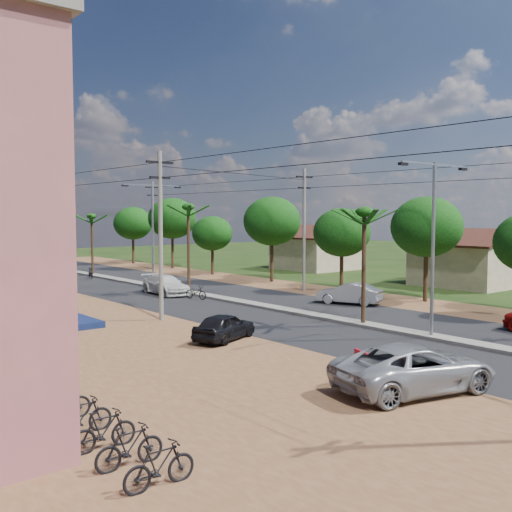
{
  "coord_description": "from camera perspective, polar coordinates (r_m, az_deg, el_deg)",
  "views": [
    {
      "loc": [
        -23.33,
        -15.62,
        5.68
      ],
      "look_at": [
        1.12,
        13.86,
        3.0
      ],
      "focal_mm": 42.0,
      "sensor_mm": 36.0,
      "label": 1
    }
  ],
  "objects": [
    {
      "name": "palm_median_near",
      "position": [
        30.48,
        10.29,
        3.67
      ],
      "size": [
        2.0,
        2.0,
        6.15
      ],
      "color": "black",
      "rests_on": "ground"
    },
    {
      "name": "utility_pole_w_b",
      "position": [
        32.1,
        -9.08,
        2.31
      ],
      "size": [
        1.6,
        0.24,
        9.0
      ],
      "color": "#605E56",
      "rests_on": "ground"
    },
    {
      "name": "streetlight_near",
      "position": [
        28.09,
        16.53,
        2.01
      ],
      "size": [
        5.1,
        0.18,
        8.0
      ],
      "color": "gray",
      "rests_on": "ground"
    },
    {
      "name": "roadside_sign",
      "position": [
        20.61,
        10.34,
        -10.5
      ],
      "size": [
        0.51,
        1.26,
        1.09
      ],
      "rotation": [
        0.0,
        0.0,
        -0.34
      ],
      "color": "maroon",
      "rests_on": "ground"
    },
    {
      "name": "house_east_near",
      "position": [
        50.45,
        19.68,
        0.03
      ],
      "size": [
        7.6,
        7.5,
        4.6
      ],
      "color": "#9B8469",
      "rests_on": "ground"
    },
    {
      "name": "car_parked_silver",
      "position": [
        19.99,
        14.88,
        -10.38
      ],
      "size": [
        5.91,
        3.78,
        1.52
      ],
      "primitive_type": "imported",
      "rotation": [
        0.0,
        0.0,
        1.32
      ],
      "color": "#919398",
      "rests_on": "ground"
    },
    {
      "name": "car_parked_dark",
      "position": [
        27.03,
        -3.03,
        -6.8
      ],
      "size": [
        3.91,
        2.7,
        1.24
      ],
      "primitive_type": "imported",
      "rotation": [
        0.0,
        0.0,
        1.95
      ],
      "color": "black",
      "rests_on": "ground"
    },
    {
      "name": "median",
      "position": [
        41.3,
        -4.88,
        -3.79
      ],
      "size": [
        1.0,
        90.0,
        0.18
      ],
      "primitive_type": "cube",
      "color": "#605E56",
      "rests_on": "ground"
    },
    {
      "name": "utility_pole_e_b",
      "position": [
        44.17,
        4.6,
        2.79
      ],
      "size": [
        1.6,
        0.24,
        9.0
      ],
      "color": "#605E56",
      "rests_on": "ground"
    },
    {
      "name": "tree_east_f",
      "position": [
        56.06,
        -4.19,
        2.16
      ],
      "size": [
        3.8,
        3.8,
        5.52
      ],
      "color": "black",
      "rests_on": "ground"
    },
    {
      "name": "moto_rider_west_b",
      "position": [
        54.38,
        -15.48,
        -1.6
      ],
      "size": [
        0.85,
        1.75,
        1.01
      ],
      "primitive_type": "imported",
      "rotation": [
        0.0,
        0.0,
        -0.23
      ],
      "color": "black",
      "rests_on": "ground"
    },
    {
      "name": "utility_pole_w_c",
      "position": [
        52.24,
        -21.48,
        2.71
      ],
      "size": [
        1.6,
        0.24,
        9.0
      ],
      "color": "#605E56",
      "rests_on": "ground"
    },
    {
      "name": "tree_east_h",
      "position": [
        69.83,
        -11.65,
        3.06
      ],
      "size": [
        4.4,
        4.4,
        6.52
      ],
      "color": "black",
      "rests_on": "ground"
    },
    {
      "name": "dirt_lot_west",
      "position": [
        25.68,
        -19.98,
        -8.98
      ],
      "size": [
        18.0,
        46.0,
        0.04
      ],
      "primitive_type": "cube",
      "color": "brown",
      "rests_on": "ground"
    },
    {
      "name": "car_white_far",
      "position": [
        42.65,
        -8.6,
        -2.78
      ],
      "size": [
        2.16,
        4.76,
        1.35
      ],
      "primitive_type": "imported",
      "rotation": [
        0.0,
        0.0,
        -0.06
      ],
      "color": "beige",
      "rests_on": "ground"
    },
    {
      "name": "streetlight_mid",
      "position": [
        46.85,
        -9.82,
        2.85
      ],
      "size": [
        5.1,
        0.18,
        8.0
      ],
      "color": "gray",
      "rests_on": "ground"
    },
    {
      "name": "palm_median_far",
      "position": [
        56.65,
        -15.38,
        3.44
      ],
      "size": [
        2.0,
        2.0,
        5.85
      ],
      "color": "black",
      "rests_on": "ground"
    },
    {
      "name": "house_east_far",
      "position": [
        62.28,
        5.78,
        0.96
      ],
      "size": [
        7.6,
        7.5,
        4.6
      ],
      "color": "#9B8469",
      "rests_on": "ground"
    },
    {
      "name": "utility_pole_e_c",
      "position": [
        61.86,
        -9.79,
        3.09
      ],
      "size": [
        1.6,
        0.24,
        9.0
      ],
      "color": "#605E56",
      "rests_on": "ground"
    },
    {
      "name": "car_silver_mid",
      "position": [
        38.11,
        8.85,
        -3.61
      ],
      "size": [
        2.84,
        4.27,
        1.33
      ],
      "primitive_type": "imported",
      "rotation": [
        0.0,
        0.0,
        3.53
      ],
      "color": "#919398",
      "rests_on": "ground"
    },
    {
      "name": "palm_median_mid",
      "position": [
        42.58,
        -6.47,
        4.27
      ],
      "size": [
        2.0,
        2.0,
        6.55
      ],
      "color": "black",
      "rests_on": "ground"
    },
    {
      "name": "dirt_shoulder_east",
      "position": [
        44.53,
        6.39,
        -3.33
      ],
      "size": [
        5.0,
        90.0,
        0.03
      ],
      "primitive_type": "cube",
      "color": "brown",
      "rests_on": "ground"
    },
    {
      "name": "tree_east_c",
      "position": [
        40.04,
        15.93,
        2.68
      ],
      "size": [
        4.6,
        4.6,
        6.83
      ],
      "color": "black",
      "rests_on": "ground"
    },
    {
      "name": "tree_east_g",
      "position": [
        63.03,
        -7.98,
        3.56
      ],
      "size": [
        5.0,
        5.0,
        7.38
      ],
      "color": "black",
      "rests_on": "ground"
    },
    {
      "name": "parked_scooter_row",
      "position": [
        18.22,
        -18.8,
        -12.73
      ],
      "size": [
        1.68,
        12.22,
        1.0
      ],
      "color": "black",
      "rests_on": "ground"
    },
    {
      "name": "streetlight_far",
      "position": [
        69.65,
        -20.13,
        3.02
      ],
      "size": [
        5.1,
        0.18,
        8.0
      ],
      "color": "gray",
      "rests_on": "ground"
    },
    {
      "name": "ground",
      "position": [
        28.65,
        16.34,
        -7.6
      ],
      "size": [
        160.0,
        160.0,
        0.0
      ],
      "primitive_type": "plane",
      "color": "black",
      "rests_on": "ground"
    },
    {
      "name": "moto_rider_west_a",
      "position": [
        40.01,
        -5.73,
        -3.5
      ],
      "size": [
        1.0,
        1.88,
        0.94
      ],
      "primitive_type": "imported",
      "rotation": [
        0.0,
        0.0,
        0.22
      ],
      "color": "black",
      "rests_on": "ground"
    },
    {
      "name": "tree_east_e",
      "position": [
        50.0,
        1.52,
        3.32
      ],
      "size": [
        4.8,
        4.8,
        7.14
      ],
      "color": "black",
      "rests_on": "ground"
    },
    {
      "name": "tree_east_d",
      "position": [
        44.16,
        8.18,
        2.22
      ],
      "size": [
        4.2,
        4.2,
        6.13
      ],
      "color": "black",
      "rests_on": "ground"
    },
    {
      "name": "road",
      "position": [
        38.91,
        -2.35,
        -4.36
      ],
      "size": [
        12.0,
        110.0,
        0.04
      ],
      "primitive_type": "cube",
      "color": "black",
      "rests_on": "ground"
    }
  ]
}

